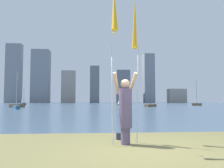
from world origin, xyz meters
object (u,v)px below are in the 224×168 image
object	(u,v)px
sailboat_4	(17,105)
kite_flag_right	(135,25)
sailboat_6	(16,107)
person	(125,108)
kite_flag_left	(114,12)
sailboat_5	(150,105)
bag	(120,136)
sailboat_3	(197,104)
sailboat_1	(121,100)
sailboat_0	(23,99)

from	to	relation	value
sailboat_4	kite_flag_right	bearing A→B (deg)	-66.80
sailboat_6	person	bearing A→B (deg)	-66.19
kite_flag_right	sailboat_4	bearing A→B (deg)	113.20
kite_flag_left	kite_flag_right	distance (m)	1.26
sailboat_4	sailboat_5	distance (m)	23.11
sailboat_6	bag	bearing A→B (deg)	-65.58
kite_flag_left	sailboat_4	distance (m)	36.10
kite_flag_left	sailboat_3	xyz separation A→B (m)	(22.14, 43.54, -3.17)
kite_flag_left	sailboat_6	size ratio (longest dim) A/B	0.83
kite_flag_left	kite_flag_right	xyz separation A→B (m)	(0.73, 1.03, 0.02)
kite_flag_right	kite_flag_left	bearing A→B (deg)	-125.30
kite_flag_right	sailboat_6	size ratio (longest dim) A/B	0.87
person	sailboat_1	size ratio (longest dim) A/B	0.58
sailboat_0	sailboat_6	size ratio (longest dim) A/B	0.84
kite_flag_right	sailboat_6	world-z (taller)	sailboat_6
sailboat_1	sailboat_4	distance (m)	23.42
sailboat_5	kite_flag_left	bearing A→B (deg)	-105.32
kite_flag_left	sailboat_4	xyz separation A→B (m)	(-13.17, 33.46, -3.18)
sailboat_3	sailboat_6	bearing A→B (deg)	-152.32
sailboat_1	sailboat_3	world-z (taller)	sailboat_3
person	sailboat_5	bearing A→B (deg)	91.63
person	kite_flag_left	size ratio (longest dim) A/B	0.48
kite_flag_right	sailboat_1	distance (m)	46.64
sailboat_1	sailboat_6	size ratio (longest dim) A/B	0.69
person	kite_flag_right	xyz separation A→B (m)	(0.36, 0.42, 2.52)
sailboat_5	sailboat_6	world-z (taller)	sailboat_5
kite_flag_right	sailboat_0	world-z (taller)	kite_flag_right
bag	sailboat_5	world-z (taller)	sailboat_5
person	kite_flag_left	xyz separation A→B (m)	(-0.36, -0.60, 2.50)
person	sailboat_6	world-z (taller)	sailboat_6
kite_flag_right	sailboat_1	bearing A→B (deg)	83.92
kite_flag_right	person	bearing A→B (deg)	-130.59
person	sailboat_3	world-z (taller)	sailboat_3
kite_flag_right	sailboat_5	distance (m)	36.11
person	sailboat_3	size ratio (longest dim) A/B	0.35
sailboat_1	sailboat_6	bearing A→B (deg)	-128.12
sailboat_5	sailboat_1	bearing A→B (deg)	109.84
kite_flag_left	sailboat_1	size ratio (longest dim) A/B	1.21
person	sailboat_5	xyz separation A→B (m)	(9.45, 35.23, -0.69)
person	sailboat_5	size ratio (longest dim) A/B	0.38
sailboat_0	sailboat_1	size ratio (longest dim) A/B	1.22
sailboat_1	sailboat_4	size ratio (longest dim) A/B	0.79
bag	sailboat_0	xyz separation A→B (m)	(-18.02, 50.64, 1.47)
kite_flag_right	bag	size ratio (longest dim) A/B	17.93
kite_flag_right	sailboat_4	distance (m)	35.43
sailboat_6	sailboat_5	bearing A→B (deg)	24.91
kite_flag_left	sailboat_6	distance (m)	28.56
person	kite_flag_right	size ratio (longest dim) A/B	0.46
person	sailboat_4	xyz separation A→B (m)	(-13.54, 32.85, -0.68)
bag	sailboat_1	size ratio (longest dim) A/B	0.07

